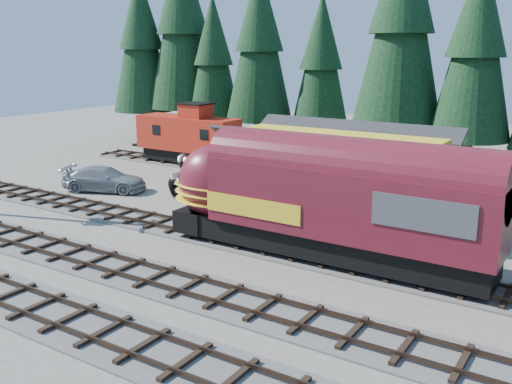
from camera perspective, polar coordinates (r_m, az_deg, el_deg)
The scene contains 10 objects.
ground at distance 24.78m, azimuth -2.77°, elevation -8.41°, with size 120.00×120.00×0.00m, color #6B665B.
track_siding at distance 24.73m, azimuth 22.66°, elevation -9.46°, with size 68.00×3.20×0.33m.
track_main_south at distance 19.40m, azimuth 19.28°, elevation -15.88°, with size 68.00×3.20×0.33m.
track_spur at distance 44.41m, azimuth 0.13°, elevation 1.92°, with size 32.00×3.20×0.33m.
depot at distance 32.67m, azimuth 7.89°, elevation 2.50°, with size 12.80×7.00×5.30m.
conifer_backdrop at distance 43.78m, azimuth 22.50°, elevation 13.90°, with size 79.70×23.44×17.32m.
locomotive at distance 26.23m, azimuth 5.75°, elevation -1.22°, with size 16.23×3.23×4.41m.
caboose at distance 47.93m, azimuth -6.78°, elevation 5.56°, with size 9.14×2.65×4.75m.
pickup_truck_a at distance 36.15m, azimuth -3.72°, elevation 0.53°, with size 3.27×7.09×1.97m, color black.
pickup_truck_b at distance 40.26m, azimuth -14.93°, elevation 1.26°, with size 2.32×5.71×1.66m, color #9C9EA4.
Camera 1 is at (13.31, -18.60, 9.53)m, focal length 40.00 mm.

